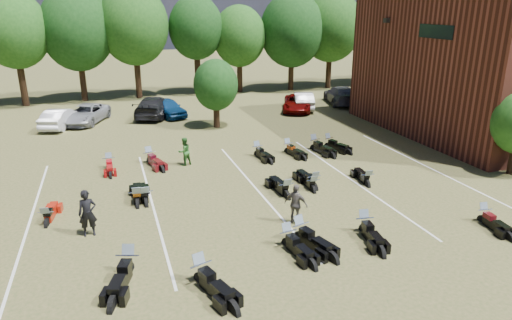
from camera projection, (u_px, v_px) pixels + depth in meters
name	position (u px, v px, depth m)	size (l,w,h in m)	color
ground	(343.00, 207.00, 20.18)	(160.00, 160.00, 0.00)	brown
car_1	(60.00, 118.00, 33.14)	(1.50, 4.31, 1.42)	silver
car_2	(86.00, 114.00, 34.47)	(2.29, 4.97, 1.38)	gray
car_3	(155.00, 107.00, 36.48)	(2.25, 5.54, 1.61)	black
car_4	(168.00, 108.00, 36.47)	(1.71, 4.25, 1.45)	navy
car_5	(303.00, 100.00, 39.17)	(1.57, 4.50, 1.48)	#A1A19C
car_6	(297.00, 103.00, 38.46)	(2.24, 4.85, 1.35)	#600705
car_7	(341.00, 95.00, 41.26)	(2.24, 5.50, 1.60)	#3E3D42
person_black	(88.00, 213.00, 17.39)	(0.68, 0.45, 1.86)	black
person_green	(184.00, 151.00, 25.25)	(0.77, 0.60, 1.59)	#2D6726
person_grey	(296.00, 204.00, 18.40)	(0.99, 0.41, 1.69)	#544E48
motorcycle_0	(129.00, 273.00, 15.15)	(0.80, 2.52, 1.41)	black
motorcycle_1	(201.00, 283.00, 14.63)	(0.80, 2.52, 1.41)	black
motorcycle_2	(287.00, 246.00, 16.86)	(0.72, 2.27, 1.26)	black
motorcycle_3	(300.00, 241.00, 17.28)	(0.79, 2.48, 1.38)	black
motorcycle_4	(363.00, 233.00, 17.86)	(0.75, 2.36, 1.31)	black
motorcycle_5	(482.00, 222.00, 18.74)	(0.66, 2.09, 1.16)	black
motorcycle_7	(48.00, 225.00, 18.49)	(0.66, 2.08, 1.16)	#A0190B
motorcycle_8	(138.00, 206.00, 20.27)	(0.75, 2.35, 1.31)	black
motorcycle_9	(146.00, 205.00, 20.38)	(0.73, 2.28, 1.27)	black
motorcycle_10	(286.00, 198.00, 21.15)	(0.77, 2.42, 1.35)	black
motorcycle_11	(314.00, 189.00, 22.19)	(0.73, 2.29, 1.28)	black
motorcycle_12	(313.00, 191.00, 21.85)	(0.66, 2.07, 1.15)	black
motorcycle_13	(367.00, 186.00, 22.54)	(0.68, 2.13, 1.19)	black
motorcycle_14	(150.00, 163.00, 25.81)	(0.76, 2.37, 1.32)	#510B10
motorcycle_15	(110.00, 168.00, 25.02)	(0.68, 2.12, 1.18)	maroon
motorcycle_17	(288.00, 153.00, 27.60)	(0.70, 2.19, 1.22)	black
motorcycle_18	(257.00, 156.00, 27.07)	(0.70, 2.20, 1.23)	black
motorcycle_19	(328.00, 148.00, 28.59)	(0.73, 2.29, 1.28)	black
motorcycle_20	(314.00, 150.00, 28.16)	(0.78, 2.45, 1.37)	black
tree_line	(192.00, 29.00, 43.96)	(56.00, 6.00, 9.79)	black
young_tree_midfield	(216.00, 85.00, 32.54)	(3.20, 3.20, 4.70)	black
parking_lines	(258.00, 190.00, 21.99)	(20.10, 14.00, 0.01)	silver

